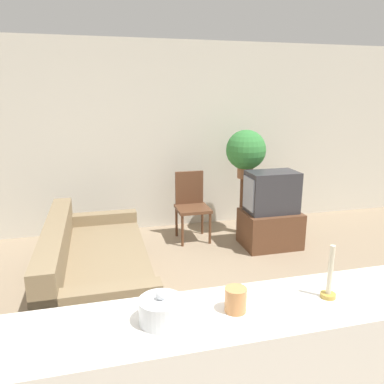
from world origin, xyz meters
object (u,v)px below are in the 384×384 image
(wooden_chair, at_px, (191,202))
(decorative_bowl, at_px, (161,310))
(potted_plant, at_px, (246,151))
(television, at_px, (271,192))
(couch, at_px, (94,269))

(wooden_chair, xyz_separation_m, decorative_bowl, (-1.00, -3.44, 0.58))
(potted_plant, height_order, decorative_bowl, potted_plant)
(television, bearing_deg, decorative_bowl, -123.56)
(decorative_bowl, bearing_deg, wooden_chair, 73.83)
(television, height_order, decorative_bowl, decorative_bowl)
(television, relative_size, potted_plant, 0.97)
(wooden_chair, distance_m, decorative_bowl, 3.63)
(wooden_chair, bearing_deg, potted_plant, 0.23)
(decorative_bowl, bearing_deg, television, 56.44)
(couch, distance_m, wooden_chair, 1.83)
(couch, height_order, television, television)
(television, height_order, wooden_chair, television)
(couch, bearing_deg, wooden_chair, 43.46)
(couch, bearing_deg, television, 17.70)
(couch, relative_size, television, 3.14)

